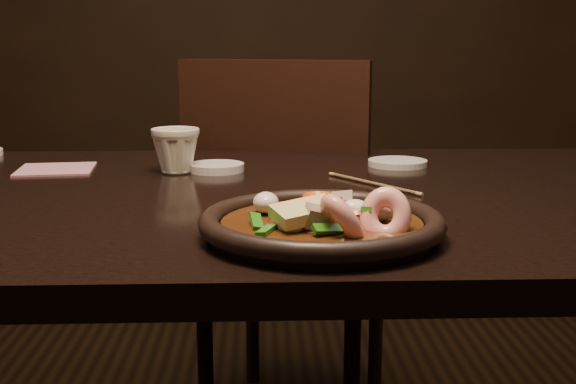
{
  "coord_description": "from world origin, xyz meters",
  "views": [
    {
      "loc": [
        -0.04,
        -1.12,
        0.98
      ],
      "look_at": [
        -0.01,
        -0.26,
        0.8
      ],
      "focal_mm": 45.0,
      "sensor_mm": 36.0,
      "label": 1
    }
  ],
  "objects_px": {
    "table": "(288,237)",
    "tea_cup": "(176,149)",
    "chair": "(289,239)",
    "plate": "(321,225)"
  },
  "relations": [
    {
      "from": "chair",
      "to": "table",
      "type": "bearing_deg",
      "value": 105.43
    },
    {
      "from": "chair",
      "to": "plate",
      "type": "xyz_separation_m",
      "value": [
        0.01,
        -0.85,
        0.25
      ]
    },
    {
      "from": "table",
      "to": "tea_cup",
      "type": "distance_m",
      "value": 0.28
    },
    {
      "from": "table",
      "to": "chair",
      "type": "relative_size",
      "value": 1.69
    },
    {
      "from": "chair",
      "to": "tea_cup",
      "type": "xyz_separation_m",
      "value": [
        -0.22,
        -0.4,
        0.28
      ]
    },
    {
      "from": "chair",
      "to": "tea_cup",
      "type": "distance_m",
      "value": 0.53
    },
    {
      "from": "plate",
      "to": "tea_cup",
      "type": "bearing_deg",
      "value": 116.58
    },
    {
      "from": "tea_cup",
      "to": "chair",
      "type": "bearing_deg",
      "value": 61.35
    },
    {
      "from": "chair",
      "to": "tea_cup",
      "type": "bearing_deg",
      "value": 79.15
    },
    {
      "from": "table",
      "to": "plate",
      "type": "distance_m",
      "value": 0.3
    }
  ]
}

